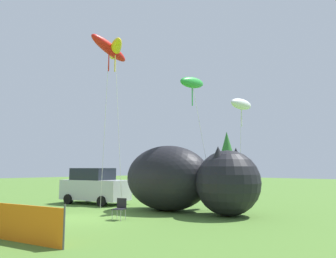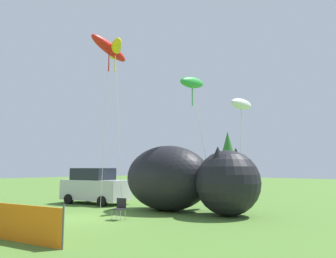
{
  "view_description": "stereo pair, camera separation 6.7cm",
  "coord_description": "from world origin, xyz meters",
  "views": [
    {
      "loc": [
        12.77,
        -8.09,
        2.2
      ],
      "look_at": [
        0.93,
        4.49,
        4.24
      ],
      "focal_mm": 35.0,
      "sensor_mm": 36.0,
      "label": 1
    },
    {
      "loc": [
        12.82,
        -8.04,
        2.2
      ],
      "look_at": [
        0.93,
        4.49,
        4.24
      ],
      "focal_mm": 35.0,
      "sensor_mm": 36.0,
      "label": 2
    }
  ],
  "objects": [
    {
      "name": "folding_chair",
      "position": [
        1.53,
        0.87,
        0.54
      ],
      "size": [
        0.62,
        0.62,
        0.89
      ],
      "rotation": [
        0.0,
        0.0,
        -1.19
      ],
      "color": "black",
      "rests_on": "ground"
    },
    {
      "name": "kite_red_lizard",
      "position": [
        -1.55,
        2.36,
        8.73
      ],
      "size": [
        1.0,
        2.73,
        9.43
      ],
      "color": "silver",
      "rests_on": "ground"
    },
    {
      "name": "ground_plane",
      "position": [
        0.0,
        0.0,
        0.0
      ],
      "size": [
        120.0,
        120.0,
        0.0
      ],
      "primitive_type": "plane",
      "color": "#4C752D"
    },
    {
      "name": "kite_yellow_hero",
      "position": [
        -1.44,
        2.7,
        8.75
      ],
      "size": [
        2.63,
        1.91,
        9.19
      ],
      "color": "silver",
      "rests_on": "ground"
    },
    {
      "name": "inflatable_cat",
      "position": [
        2.04,
        4.54,
        1.54
      ],
      "size": [
        7.39,
        4.11,
        3.34
      ],
      "rotation": [
        0.0,
        0.0,
        0.17
      ],
      "color": "black",
      "rests_on": "ground"
    },
    {
      "name": "kite_green_fish",
      "position": [
        1.63,
        5.69,
        6.86
      ],
      "size": [
        1.64,
        2.32,
        7.37
      ],
      "color": "silver",
      "rests_on": "ground"
    },
    {
      "name": "horizon_tree_east",
      "position": [
        -18.16,
        39.45,
        5.13
      ],
      "size": [
        3.5,
        3.5,
        8.35
      ],
      "color": "brown",
      "rests_on": "ground"
    },
    {
      "name": "parked_car",
      "position": [
        -4.5,
        3.65,
        1.05
      ],
      "size": [
        4.55,
        2.78,
        2.17
      ],
      "rotation": [
        0.0,
        0.0,
        0.25
      ],
      "color": "#B7BCC1",
      "rests_on": "ground"
    },
    {
      "name": "kite_white_ghost",
      "position": [
        3.16,
        8.26,
        5.81
      ],
      "size": [
        0.91,
        2.39,
        6.22
      ],
      "color": "silver",
      "rests_on": "ground"
    }
  ]
}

